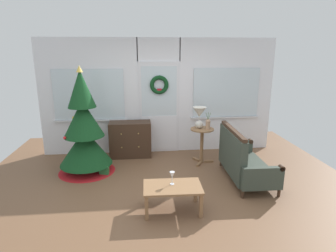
{
  "coord_description": "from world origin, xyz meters",
  "views": [
    {
      "loc": [
        -0.43,
        -4.24,
        2.28
      ],
      "look_at": [
        0.05,
        0.55,
        1.0
      ],
      "focal_mm": 30.45,
      "sensor_mm": 36.0,
      "label": 1
    }
  ],
  "objects": [
    {
      "name": "side_table",
      "position": [
        0.82,
        1.26,
        0.52
      ],
      "size": [
        0.5,
        0.48,
        0.74
      ],
      "color": "#8E6642",
      "rests_on": "ground"
    },
    {
      "name": "table_lamp",
      "position": [
        0.76,
        1.3,
        1.02
      ],
      "size": [
        0.28,
        0.28,
        0.44
      ],
      "color": "silver",
      "rests_on": "side_table"
    },
    {
      "name": "gift_box",
      "position": [
        -1.14,
        0.87,
        0.09
      ],
      "size": [
        0.17,
        0.15,
        0.17
      ],
      "primitive_type": "cube",
      "color": "#266633",
      "rests_on": "ground"
    },
    {
      "name": "back_wall_with_door",
      "position": [
        0.0,
        2.08,
        1.28
      ],
      "size": [
        5.2,
        0.19,
        2.55
      ],
      "color": "white",
      "rests_on": "ground"
    },
    {
      "name": "settee_sofa",
      "position": [
        1.37,
        0.38,
        0.38
      ],
      "size": [
        0.74,
        1.46,
        0.96
      ],
      "color": "#3D281C",
      "rests_on": "ground"
    },
    {
      "name": "christmas_tree",
      "position": [
        -1.49,
        1.04,
        0.77
      ],
      "size": [
        1.07,
        1.07,
        2.02
      ],
      "color": "#4C331E",
      "rests_on": "ground"
    },
    {
      "name": "ground_plane",
      "position": [
        0.0,
        0.0,
        0.0
      ],
      "size": [
        6.76,
        6.76,
        0.0
      ],
      "primitive_type": "plane",
      "color": "brown"
    },
    {
      "name": "wine_glass",
      "position": [
        0.01,
        -0.46,
        0.53
      ],
      "size": [
        0.08,
        0.08,
        0.2
      ],
      "color": "silver",
      "rests_on": "coffee_table"
    },
    {
      "name": "coffee_table",
      "position": [
        0.01,
        -0.52,
        0.33
      ],
      "size": [
        0.85,
        0.54,
        0.39
      ],
      "color": "#8E6642",
      "rests_on": "ground"
    },
    {
      "name": "flower_vase",
      "position": [
        0.92,
        1.2,
        0.85
      ],
      "size": [
        0.11,
        0.1,
        0.35
      ],
      "color": "tan",
      "rests_on": "side_table"
    },
    {
      "name": "dresser_cabinet",
      "position": [
        -0.66,
        1.79,
        0.39
      ],
      "size": [
        0.9,
        0.45,
        0.78
      ],
      "color": "#3D281C",
      "rests_on": "ground"
    }
  ]
}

